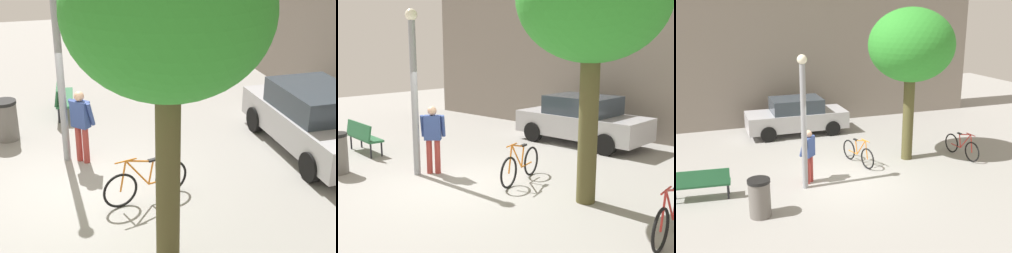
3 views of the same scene
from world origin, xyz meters
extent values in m
plane|color=gray|center=(0.00, 0.00, 0.00)|extent=(36.00, 36.00, 0.00)
cube|color=gray|center=(0.00, 8.03, 3.91)|extent=(18.48, 2.00, 7.82)
cylinder|color=gray|center=(-1.31, -0.20, 1.84)|extent=(0.16, 0.16, 3.68)
sphere|color=#F2EACC|center=(-1.31, -0.20, 3.80)|extent=(0.28, 0.28, 0.28)
cylinder|color=#9E3833|center=(-1.17, 0.07, 0.42)|extent=(0.14, 0.14, 0.85)
cylinder|color=#9E3833|center=(-1.03, 0.21, 0.42)|extent=(0.14, 0.14, 0.85)
cube|color=#334784|center=(-1.10, 0.14, 1.15)|extent=(0.44, 0.43, 0.60)
sphere|color=tan|center=(-1.10, 0.14, 1.56)|extent=(0.22, 0.22, 0.22)
cylinder|color=#334784|center=(-1.32, 0.01, 1.18)|extent=(0.22, 0.23, 0.55)
cylinder|color=#334784|center=(-0.95, 0.35, 1.18)|extent=(0.22, 0.23, 0.55)
cube|color=#236038|center=(-4.23, 0.05, 0.45)|extent=(1.64, 0.60, 0.06)
cube|color=#236038|center=(-4.25, -0.14, 0.70)|extent=(1.60, 0.29, 0.44)
cylinder|color=black|center=(-3.50, 0.13, 0.21)|extent=(0.05, 0.05, 0.42)
cylinder|color=black|center=(-3.53, -0.19, 0.21)|extent=(0.05, 0.05, 0.42)
cylinder|color=brown|center=(2.71, 1.02, 1.49)|extent=(0.38, 0.38, 2.98)
ellipsoid|color=#2E8C2C|center=(2.71, 1.02, 3.99)|extent=(2.88, 2.88, 2.45)
torus|color=black|center=(4.70, -0.03, 0.36)|extent=(0.11, 0.71, 0.71)
torus|color=black|center=(4.61, 1.06, 0.36)|extent=(0.11, 0.71, 0.71)
cylinder|color=red|center=(4.67, 0.33, 0.64)|extent=(0.08, 0.50, 0.64)
cylinder|color=red|center=(4.67, 0.38, 0.88)|extent=(0.08, 0.58, 0.18)
cylinder|color=red|center=(4.65, 0.62, 0.57)|extent=(0.05, 0.14, 0.48)
cylinder|color=red|center=(4.63, 0.81, 0.33)|extent=(0.08, 0.50, 0.04)
cylinder|color=red|center=(4.69, 0.03, 0.64)|extent=(0.05, 0.17, 0.63)
cube|color=black|center=(4.64, 0.67, 0.83)|extent=(0.10, 0.21, 0.04)
cylinder|color=red|center=(4.69, 0.10, 0.95)|extent=(0.07, 0.44, 0.03)
torus|color=black|center=(1.01, 0.58, 0.36)|extent=(0.21, 0.70, 0.71)
torus|color=black|center=(0.76, 1.65, 0.36)|extent=(0.21, 0.70, 0.71)
cylinder|color=orange|center=(0.93, 0.94, 0.64)|extent=(0.15, 0.49, 0.64)
cylinder|color=orange|center=(0.92, 0.99, 0.88)|extent=(0.17, 0.57, 0.18)
cylinder|color=orange|center=(0.87, 1.22, 0.57)|extent=(0.07, 0.14, 0.48)
cylinder|color=orange|center=(0.82, 1.41, 0.33)|extent=(0.15, 0.50, 0.04)
cylinder|color=orange|center=(1.00, 0.65, 0.64)|extent=(0.07, 0.17, 0.63)
cube|color=black|center=(0.85, 1.26, 0.83)|extent=(0.12, 0.21, 0.04)
cylinder|color=orange|center=(0.98, 0.71, 0.95)|extent=(0.13, 0.44, 0.03)
cube|color=#B7B7BC|center=(-0.23, 5.39, 0.62)|extent=(4.21, 1.73, 0.70)
cube|color=#333D47|center=(-0.23, 5.39, 1.25)|extent=(2.11, 1.58, 0.60)
cylinder|color=black|center=(1.12, 6.18, 0.32)|extent=(0.64, 0.23, 0.64)
cylinder|color=black|center=(1.11, 4.58, 0.32)|extent=(0.64, 0.23, 0.64)
cylinder|color=black|center=(-1.58, 6.20, 0.32)|extent=(0.64, 0.23, 0.64)
cylinder|color=black|center=(-1.59, 4.60, 0.32)|extent=(0.64, 0.23, 0.64)
cylinder|color=#66605B|center=(-2.83, -1.49, 0.46)|extent=(0.55, 0.55, 0.93)
cylinder|color=black|center=(-2.83, -1.49, 0.97)|extent=(0.58, 0.58, 0.08)
camera|label=1|loc=(9.08, -0.83, 5.16)|focal=53.25mm
camera|label=2|loc=(7.07, -5.99, 3.08)|focal=45.20mm
camera|label=3|loc=(-4.00, -11.03, 5.04)|focal=43.30mm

